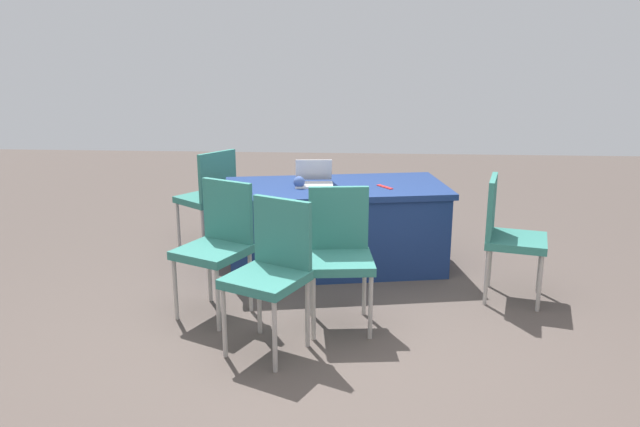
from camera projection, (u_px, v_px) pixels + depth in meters
name	position (u px, v px, depth m)	size (l,w,h in m)	color
ground_plane	(316.00, 345.00, 4.17)	(14.40, 14.40, 0.00)	#4C423D
table_foreground	(335.00, 226.00, 5.52)	(2.01, 1.21, 0.73)	navy
chair_near_front	(340.00, 248.00, 4.36)	(0.48, 0.48, 0.96)	#9E9993
chair_tucked_left	(218.00, 240.00, 4.54)	(0.59, 0.59, 0.97)	#9E9993
chair_tucked_right	(272.00, 265.00, 4.00)	(0.59, 0.59, 0.97)	#9E9993
chair_aisle	(210.00, 193.00, 5.99)	(0.62, 0.62, 0.94)	#9E9993
chair_by_pillar	(507.00, 231.00, 4.80)	(0.54, 0.54, 0.95)	#9E9993
laptop_silver	(314.00, 180.00, 5.44)	(0.34, 0.32, 0.21)	silver
yarn_ball	(299.00, 182.00, 5.32)	(0.10, 0.10, 0.10)	#3F5999
scissors_red	(385.00, 187.00, 5.34)	(0.18, 0.04, 0.01)	red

